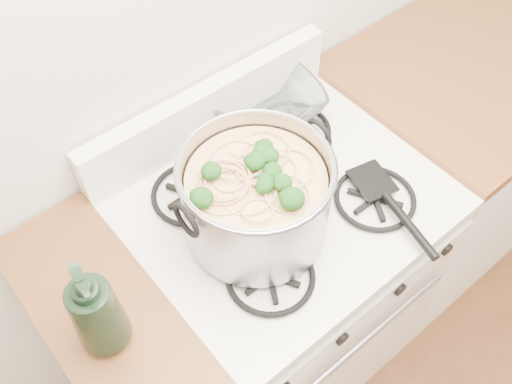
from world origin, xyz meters
The scene contains 6 objects.
gas_range centered at (0.00, 1.26, 0.44)m, with size 0.76×0.66×0.92m.
counter_right centered at (0.88, 1.26, 0.46)m, with size 1.00×0.65×0.92m.
stock_pot centered at (-0.11, 1.23, 1.03)m, with size 0.37×0.34×0.23m.
spatula centered at (0.19, 1.15, 0.94)m, with size 0.29×0.31×0.02m, color black, non-canonical shape.
glass_bowl centered at (0.15, 1.51, 0.94)m, with size 0.12×0.12×0.03m, color white.
bottle centered at (-0.52, 1.22, 1.06)m, with size 0.10×0.10×0.27m, color black.
Camera 1 is at (-0.59, 0.65, 2.04)m, focal length 40.00 mm.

